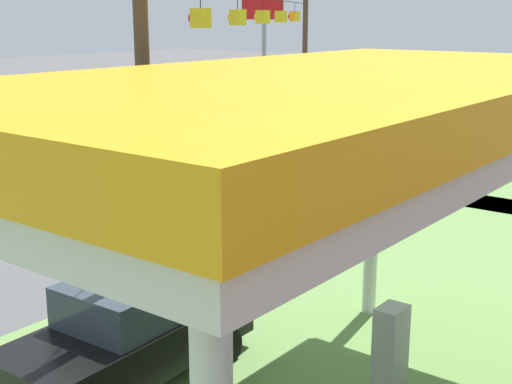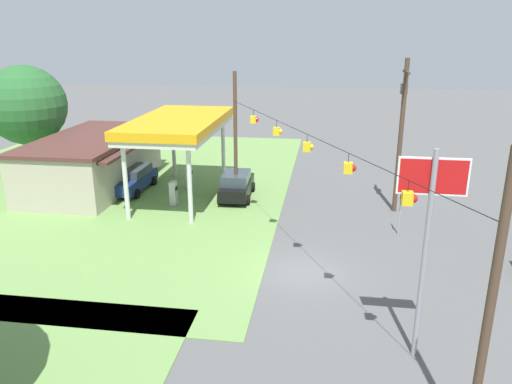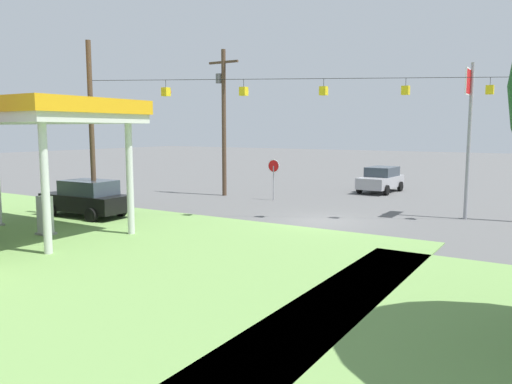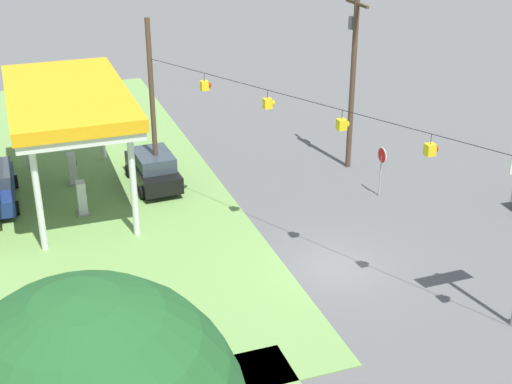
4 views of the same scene
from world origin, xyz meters
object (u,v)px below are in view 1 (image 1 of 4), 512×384
at_px(car_at_pumps_front, 133,329).
at_px(car_on_crossroad, 9,144).
at_px(stop_sign_roadside, 22,161).
at_px(fuel_pump_near, 390,356).
at_px(stop_sign_overhead, 263,35).
at_px(gas_station_canopy, 338,112).

distance_m(car_at_pumps_front, car_on_crossroad, 19.68).
bearing_deg(car_at_pumps_front, stop_sign_roadside, -117.79).
distance_m(fuel_pump_near, stop_sign_roadside, 14.16).
relative_size(car_on_crossroad, stop_sign_overhead, 0.61).
bearing_deg(fuel_pump_near, car_on_crossroad, -108.62).
bearing_deg(fuel_pump_near, gas_station_canopy, 0.05).
relative_size(gas_station_canopy, stop_sign_roadside, 4.31).
height_order(gas_station_canopy, stop_sign_overhead, stop_sign_overhead).
relative_size(fuel_pump_near, car_at_pumps_front, 0.35).
xyz_separation_m(car_at_pumps_front, stop_sign_overhead, (-15.92, -9.28, 4.36)).
distance_m(fuel_pump_near, stop_sign_overhead, 19.56).
relative_size(car_at_pumps_front, stop_sign_roadside, 1.87).
height_order(gas_station_canopy, car_on_crossroad, gas_station_canopy).
bearing_deg(car_at_pumps_front, car_on_crossroad, -119.98).
xyz_separation_m(gas_station_canopy, stop_sign_roadside, (-4.61, -13.85, -3.11)).
bearing_deg(stop_sign_roadside, gas_station_canopy, -108.41).
bearing_deg(car_at_pumps_front, stop_sign_overhead, -151.87).
bearing_deg(gas_station_canopy, stop_sign_roadside, -108.41).
distance_m(fuel_pump_near, car_on_crossroad, 22.33).
bearing_deg(gas_station_canopy, car_on_crossroad, -112.95).
relative_size(gas_station_canopy, stop_sign_overhead, 1.46).
height_order(car_on_crossroad, stop_sign_overhead, stop_sign_overhead).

